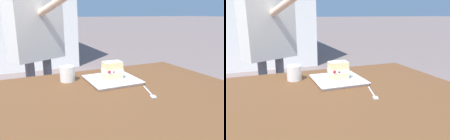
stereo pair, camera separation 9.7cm
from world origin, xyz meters
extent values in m
cylinder|color=brown|center=(0.65, 0.48, 0.35)|extent=(0.07, 0.07, 0.69)
cube|color=brown|center=(0.00, 0.00, 0.71)|extent=(1.43, 1.09, 0.04)
cube|color=white|center=(0.09, 0.24, 0.74)|extent=(0.28, 0.28, 0.01)
cube|color=white|center=(0.09, 0.24, 0.75)|extent=(0.29, 0.29, 0.00)
cube|color=#EAD18C|center=(0.09, 0.23, 0.77)|extent=(0.11, 0.07, 0.04)
cube|color=white|center=(0.09, 0.23, 0.80)|extent=(0.11, 0.07, 0.02)
sphere|color=#B21923|center=(0.08, 0.20, 0.80)|extent=(0.01, 0.01, 0.01)
sphere|color=#B21923|center=(0.06, 0.26, 0.80)|extent=(0.02, 0.02, 0.02)
sphere|color=#B21923|center=(0.05, 0.20, 0.80)|extent=(0.02, 0.02, 0.02)
cube|color=#EAD18C|center=(0.09, 0.23, 0.83)|extent=(0.11, 0.07, 0.04)
cube|color=white|center=(0.09, 0.23, 0.85)|extent=(0.11, 0.07, 0.00)
cylinder|color=silver|center=(0.18, -0.01, 0.74)|extent=(0.05, 0.14, 0.01)
cube|color=silver|center=(0.16, -0.09, 0.74)|extent=(0.03, 0.04, 0.01)
cylinder|color=silver|center=(-0.15, 0.35, 0.78)|extent=(0.09, 0.09, 0.09)
cylinder|color=black|center=(-0.15, 0.35, 0.82)|extent=(0.08, 0.08, 0.00)
cylinder|color=slate|center=(-0.33, 0.88, 0.39)|extent=(0.07, 0.07, 0.77)
cylinder|color=slate|center=(-0.18, 0.95, 0.39)|extent=(0.07, 0.07, 0.77)
cube|color=beige|center=(-0.25, 0.92, 1.04)|extent=(0.45, 0.35, 0.55)
cylinder|color=beige|center=(-0.15, 0.72, 1.18)|extent=(0.24, 0.42, 0.20)
camera|label=1|loc=(-0.44, -0.90, 1.13)|focal=34.75mm
camera|label=2|loc=(-0.35, -0.93, 1.13)|focal=34.75mm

